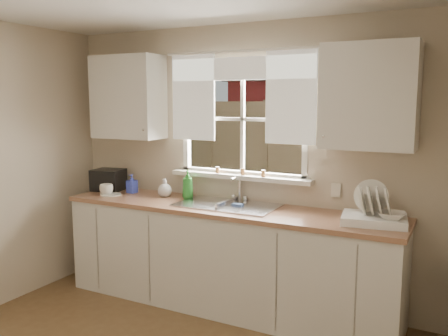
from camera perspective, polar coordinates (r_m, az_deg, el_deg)
The scene contains 19 objects.
room_walls at distance 2.66m, azimuth -17.39°, elevation -4.96°, with size 3.62×4.02×2.50m.
window at distance 4.32m, azimuth 2.16°, elevation 3.69°, with size 1.38×0.16×1.06m.
curtains at distance 4.26m, azimuth 1.89°, elevation 9.65°, with size 1.50×0.03×0.81m.
base_cabinets at distance 4.26m, azimuth 0.19°, elevation -10.87°, with size 3.00×0.62×0.87m, color silver.
countertop at distance 4.13m, azimuth 0.19°, elevation -4.90°, with size 3.04×0.65×0.04m, color #996A4C.
upper_cabinet_left at distance 4.77m, azimuth -11.46°, elevation 8.33°, with size 0.70×0.33×0.80m, color silver.
upper_cabinet_right at distance 3.78m, azimuth 17.10°, elevation 8.21°, with size 0.70×0.33×0.80m, color silver.
wall_outlet at distance 4.06m, azimuth 13.31°, elevation -2.59°, with size 0.08×0.01×0.12m, color beige.
sill_jars at distance 4.29m, azimuth 2.03°, elevation -0.45°, with size 0.50×0.04×0.06m.
backyard at distance 10.51m, azimuth 21.19°, elevation 16.63°, with size 20.00×10.00×6.13m.
sink at distance 4.17m, azimuth 0.39°, elevation -5.51°, with size 0.88×0.52×0.40m.
dish_rack at distance 3.73m, azimuth 17.61°, elevation -5.31°, with size 0.51×0.42×0.31m.
bowl at distance 3.66m, azimuth 19.51°, elevation -5.39°, with size 0.20×0.20×0.05m, color white.
soap_bottle_a at distance 4.42m, azimuth -4.39°, elevation -1.99°, with size 0.10×0.10×0.27m, color #2B842E.
soap_bottle_b at distance 4.78m, azimuth -11.02°, elevation -1.85°, with size 0.08×0.09×0.19m, color #3242BD.
soap_bottle_c at distance 4.55m, azimuth -7.14°, elevation -2.37°, with size 0.13×0.13×0.17m, color beige.
saucer at distance 4.73m, azimuth -13.47°, elevation -3.12°, with size 0.20×0.20×0.01m, color beige.
cup at distance 4.75m, azimuth -13.97°, elevation -2.53°, with size 0.13×0.13×0.10m, color white.
black_appliance at distance 4.97m, azimuth -13.73°, elevation -1.39°, with size 0.29×0.25×0.22m, color black.
Camera 1 is at (1.85, -1.89, 1.83)m, focal length 38.00 mm.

